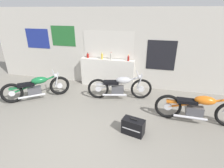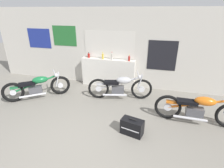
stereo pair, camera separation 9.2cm
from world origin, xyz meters
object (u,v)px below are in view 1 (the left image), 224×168
object	(u,v)px
bottle_left_center	(102,56)
motorcycle_silver	(120,86)
bottle_right_center	(128,58)
motorcycle_green	(36,87)
motorcycle_orange	(198,108)
bottle_leftmost	(88,55)
hard_case_black	(133,127)
bottle_center	(111,56)

from	to	relation	value
bottle_left_center	motorcycle_silver	world-z (taller)	bottle_left_center
bottle_right_center	motorcycle_green	size ratio (longest dim) A/B	0.13
bottle_left_center	motorcycle_orange	world-z (taller)	bottle_left_center
motorcycle_green	motorcycle_silver	bearing A→B (deg)	14.16
bottle_leftmost	hard_case_black	xyz separation A→B (m)	(2.10, -2.63, -0.94)
bottle_leftmost	hard_case_black	world-z (taller)	bottle_leftmost
bottle_left_center	hard_case_black	size ratio (longest dim) A/B	0.46
bottle_center	motorcycle_orange	distance (m)	3.29
motorcycle_orange	hard_case_black	distance (m)	1.77
motorcycle_green	bottle_leftmost	bearing A→B (deg)	53.97
bottle_center	motorcycle_green	bearing A→B (deg)	-143.26
bottle_leftmost	bottle_right_center	bearing A→B (deg)	-2.48
motorcycle_orange	motorcycle_silver	xyz separation A→B (m)	(-2.20, 0.81, -0.00)
bottle_leftmost	motorcycle_silver	world-z (taller)	bottle_leftmost
motorcycle_green	hard_case_black	size ratio (longest dim) A/B	3.05
motorcycle_green	motorcycle_orange	bearing A→B (deg)	-1.78
bottle_center	motorcycle_green	xyz separation A→B (m)	(-2.09, -1.56, -0.76)
motorcycle_silver	motorcycle_green	bearing A→B (deg)	-165.84
hard_case_black	bottle_right_center	bearing A→B (deg)	102.35
motorcycle_orange	motorcycle_green	xyz separation A→B (m)	(-4.80, 0.15, -0.02)
bottle_leftmost	motorcycle_green	bearing A→B (deg)	-126.03
motorcycle_orange	hard_case_black	bearing A→B (deg)	-150.57
bottle_leftmost	bottle_right_center	xyz separation A→B (m)	(1.54, -0.07, 0.01)
bottle_right_center	motorcycle_green	distance (m)	3.21
bottle_center	motorcycle_silver	bearing A→B (deg)	-60.31
motorcycle_orange	motorcycle_silver	size ratio (longest dim) A/B	1.05
hard_case_black	motorcycle_orange	bearing A→B (deg)	29.43
motorcycle_orange	motorcycle_green	size ratio (longest dim) A/B	1.26
bottle_right_center	motorcycle_orange	xyz separation A→B (m)	(2.09, -1.70, -0.72)
bottle_right_center	motorcycle_silver	bearing A→B (deg)	-97.16
bottle_center	bottle_right_center	xyz separation A→B (m)	(0.63, -0.01, -0.02)
bottle_right_center	hard_case_black	xyz separation A→B (m)	(0.56, -2.56, -0.95)
bottle_left_center	bottle_right_center	xyz separation A→B (m)	(0.96, 0.00, -0.01)
bottle_right_center	motorcycle_orange	distance (m)	2.78
motorcycle_silver	hard_case_black	world-z (taller)	motorcycle_silver
motorcycle_silver	bottle_right_center	bearing A→B (deg)	82.84
motorcycle_green	hard_case_black	world-z (taller)	motorcycle_green
motorcycle_orange	motorcycle_silver	bearing A→B (deg)	159.84
bottle_left_center	motorcycle_green	xyz separation A→B (m)	(-1.75, -1.55, -0.75)
bottle_leftmost	motorcycle_green	world-z (taller)	bottle_leftmost
motorcycle_orange	motorcycle_silver	world-z (taller)	motorcycle_orange
bottle_left_center	bottle_right_center	distance (m)	0.96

